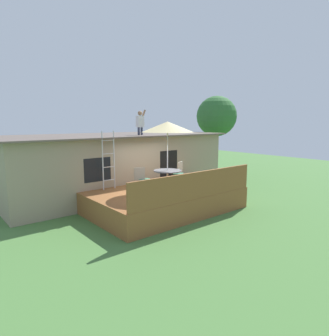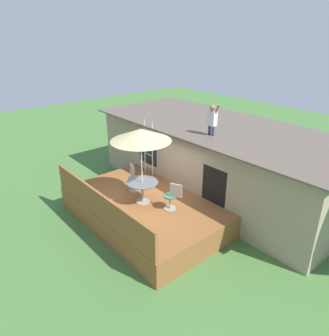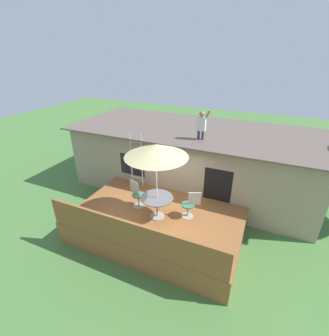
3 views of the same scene
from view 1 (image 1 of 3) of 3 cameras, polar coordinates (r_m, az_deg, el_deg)
ground_plane at (r=11.36m, az=-0.13°, el=-8.09°), size 40.00×40.00×0.00m
house at (r=13.97m, az=-9.54°, el=0.82°), size 10.50×4.50×2.75m
deck at (r=11.25m, az=-0.14°, el=-6.15°), size 5.54×3.56×0.80m
deck_railing at (r=9.81m, az=6.31°, el=-3.36°), size 5.44×0.08×0.90m
patio_table at (r=10.96m, az=0.58°, el=-1.28°), size 1.04×1.04×0.74m
patio_umbrella at (r=10.78m, az=0.60°, el=7.97°), size 1.90×1.90×2.54m
step_ladder at (r=11.22m, az=-10.80°, el=1.46°), size 0.52×0.04×2.20m
person_figure at (r=13.18m, az=-4.72°, el=9.06°), size 0.47×0.20×1.11m
patio_chair_left at (r=10.66m, az=-4.21°, el=-2.30°), size 0.61×0.44×0.92m
patio_chair_right at (r=11.94m, az=2.81°, el=-1.06°), size 0.59×0.44×0.92m
backyard_tree at (r=18.55m, az=10.06°, el=9.77°), size 2.45×2.45×4.88m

